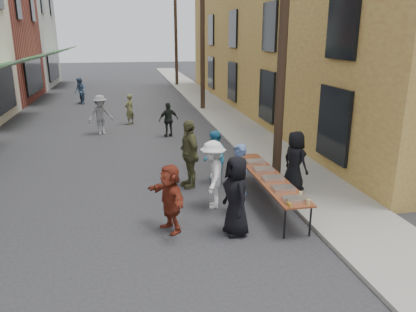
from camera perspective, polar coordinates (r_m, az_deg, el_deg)
name	(u,v)px	position (r m, az deg, el deg)	size (l,w,h in m)	color
ground	(135,238)	(8.97, -10.23, -11.33)	(120.00, 120.00, 0.00)	#28282B
sidewalk	(215,108)	(23.84, 0.92, 6.70)	(2.20, 60.00, 0.10)	gray
building_ochre	(326,19)	(24.60, 16.27, 17.96)	(10.00, 28.00, 10.00)	#A46F3A
utility_pole_near	(284,22)	(11.76, 10.62, 18.00)	(0.26, 0.26, 9.00)	#2D2116
utility_pole_mid	(202,29)	(23.34, -0.78, 17.47)	(0.26, 0.26, 9.00)	#2D2116
utility_pole_far	(176,31)	(35.21, -4.55, 17.14)	(0.26, 0.26, 9.00)	#2D2116
serving_table	(268,177)	(10.39, 8.51, -2.97)	(0.70, 4.00, 0.75)	#632D17
catering_tray_sausage	(295,199)	(8.93, 12.08, -5.96)	(0.50, 0.33, 0.08)	maroon
catering_tray_foil_b	(283,188)	(9.49, 10.55, -4.50)	(0.50, 0.33, 0.08)	#B2B2B7
catering_tray_buns	(273,178)	(10.10, 9.09, -3.11)	(0.50, 0.33, 0.08)	tan
catering_tray_foil_d	(263,169)	(10.72, 7.81, -1.88)	(0.50, 0.33, 0.08)	#B2B2B7
catering_tray_buns_end	(255,162)	(11.35, 6.67, -0.78)	(0.50, 0.33, 0.08)	tan
condiment_jar_a	(290,206)	(8.60, 11.51, -6.84)	(0.07, 0.07, 0.08)	#A57F26
condiment_jar_b	(289,204)	(8.68, 11.26, -6.59)	(0.07, 0.07, 0.08)	#A57F26
condiment_jar_c	(287,202)	(8.76, 11.01, -6.34)	(0.07, 0.07, 0.08)	#A57F26
cup_stack	(308,202)	(8.79, 13.94, -6.31)	(0.08, 0.08, 0.12)	tan
guest_front_a	(236,196)	(8.70, 3.98, -5.60)	(0.86, 0.56, 1.76)	black
guest_front_b	(238,179)	(9.68, 4.31, -3.31)	(0.63, 0.42, 1.74)	#4E6697
guest_front_c	(215,158)	(11.64, 0.95, -0.25)	(0.76, 0.59, 1.57)	teal
guest_front_d	(213,175)	(10.02, 0.71, -2.64)	(1.11, 0.64, 1.72)	white
guest_front_e	(189,154)	(11.38, -2.67, 0.32)	(1.14, 0.47, 1.94)	brown
guest_queue_back	(170,198)	(8.89, -5.35, -5.90)	(1.42, 0.45, 1.53)	maroon
server	(295,161)	(11.16, 12.14, -0.67)	(0.80, 0.52, 1.63)	black
passerby_left	(101,115)	(18.22, -14.87, 5.63)	(1.11, 0.64, 1.71)	gray
passerby_mid	(169,120)	(17.27, -5.55, 5.11)	(0.86, 0.36, 1.47)	black
passerby_right	(129,109)	(20.01, -10.99, 6.46)	(0.53, 0.35, 1.46)	brown
passerby_far	(80,91)	(26.73, -17.55, 8.70)	(0.80, 0.62, 1.65)	#445F84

